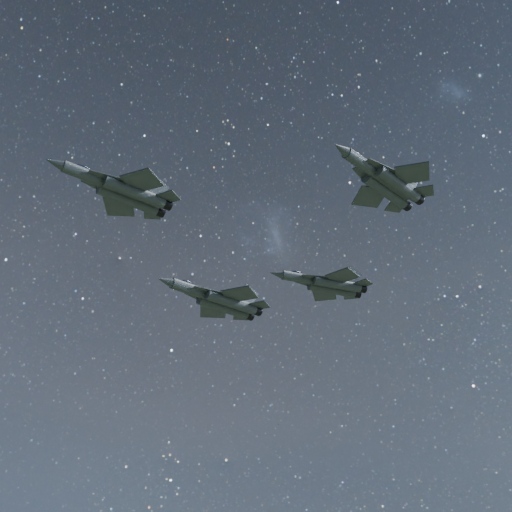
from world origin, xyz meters
name	(u,v)px	position (x,y,z in m)	size (l,w,h in m)	color
jet_lead	(122,190)	(-19.60, -3.98, 157.37)	(16.91, 11.77, 4.25)	#2E3539
jet_left	(219,300)	(3.43, 16.98, 157.00)	(20.33, 14.08, 5.11)	#2E3539
jet_right	(385,181)	(7.12, -21.74, 156.27)	(15.94, 10.80, 4.01)	#2E3539
jet_slot	(327,284)	(13.87, 0.92, 155.02)	(16.04, 11.15, 4.03)	#2E3539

